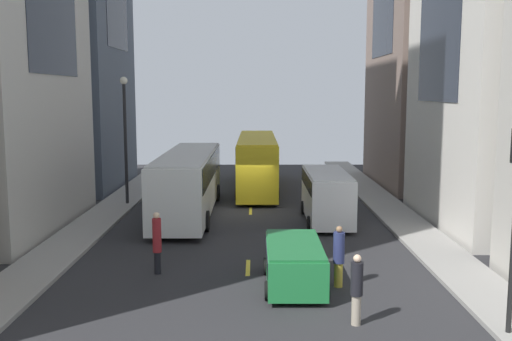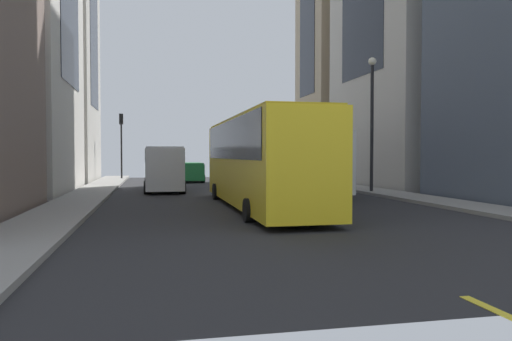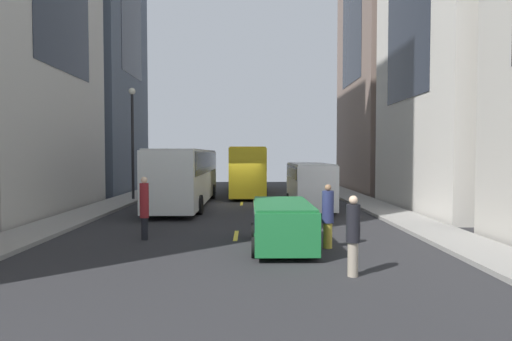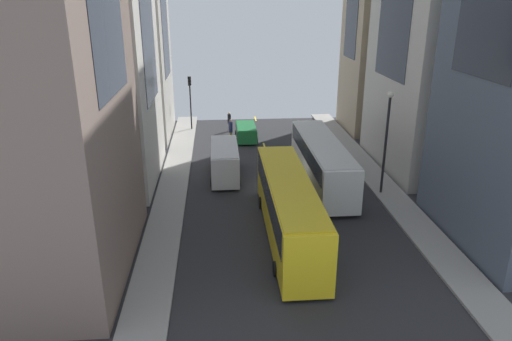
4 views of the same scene
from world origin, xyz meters
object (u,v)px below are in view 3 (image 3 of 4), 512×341
at_px(streetcar_yellow, 248,166).
at_px(pedestrian_crossing_near, 328,214).
at_px(city_bus_white, 186,172).
at_px(pedestrian_crossing_mid, 144,206).
at_px(delivery_van_white, 310,182).
at_px(car_green_0, 282,221).
at_px(pedestrian_waiting_curb, 353,233).

bearing_deg(streetcar_yellow, pedestrian_crossing_near, -82.22).
height_order(city_bus_white, streetcar_yellow, streetcar_yellow).
xyz_separation_m(pedestrian_crossing_mid, pedestrian_crossing_near, (6.37, -1.43, -0.11)).
height_order(streetcar_yellow, pedestrian_crossing_near, streetcar_yellow).
xyz_separation_m(delivery_van_white, car_green_0, (-2.28, -9.89, -0.63)).
height_order(city_bus_white, delivery_van_white, city_bus_white).
bearing_deg(car_green_0, delivery_van_white, 77.01).
height_order(car_green_0, pedestrian_crossing_mid, pedestrian_crossing_mid).
bearing_deg(pedestrian_crossing_mid, pedestrian_crossing_near, 87.43).
distance_m(delivery_van_white, car_green_0, 10.17).
bearing_deg(delivery_van_white, pedestrian_crossing_mid, -130.11).
bearing_deg(streetcar_yellow, city_bus_white, -114.50).
bearing_deg(pedestrian_crossing_mid, pedestrian_waiting_curb, 63.99).
distance_m(delivery_van_white, pedestrian_waiting_curb, 13.21).
distance_m(city_bus_white, streetcar_yellow, 8.91).
height_order(pedestrian_crossing_mid, pedestrian_crossing_near, pedestrian_crossing_mid).
distance_m(streetcar_yellow, delivery_van_white, 10.57).
height_order(pedestrian_waiting_curb, pedestrian_crossing_near, pedestrian_crossing_near).
relative_size(car_green_0, pedestrian_crossing_mid, 1.83).
relative_size(delivery_van_white, pedestrian_crossing_mid, 2.70).
bearing_deg(delivery_van_white, pedestrian_crossing_near, -94.54).
bearing_deg(pedestrian_waiting_curb, pedestrian_crossing_near, 159.81).
bearing_deg(pedestrian_waiting_curb, streetcar_yellow, 165.84).
distance_m(pedestrian_waiting_curb, pedestrian_crossing_near, 3.25).
xyz_separation_m(delivery_van_white, pedestrian_crossing_mid, (-7.16, -8.50, -0.29)).
xyz_separation_m(streetcar_yellow, car_green_0, (1.23, -19.85, -1.23)).
xyz_separation_m(streetcar_yellow, delivery_van_white, (3.51, -9.96, -0.61)).
height_order(city_bus_white, pedestrian_crossing_near, city_bus_white).
bearing_deg(pedestrian_waiting_curb, city_bus_white, -177.72).
bearing_deg(delivery_van_white, city_bus_white, 165.59).
distance_m(car_green_0, pedestrian_waiting_curb, 3.64).
xyz_separation_m(city_bus_white, pedestrian_crossing_mid, (0.04, -10.35, -0.79)).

